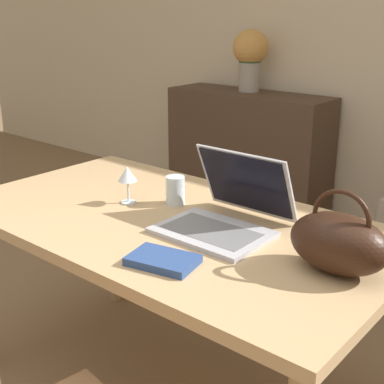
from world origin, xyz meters
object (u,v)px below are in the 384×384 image
at_px(drinking_glass, 175,190).
at_px(flower_vase, 250,54).
at_px(laptop, 229,208).
at_px(handbag, 339,242).
at_px(wine_glass, 127,176).

height_order(drinking_glass, flower_vase, flower_vase).
distance_m(laptop, flower_vase, 2.37).
relative_size(handbag, flower_vase, 0.64).
relative_size(drinking_glass, handbag, 0.38).
distance_m(drinking_glass, flower_vase, 2.18).
bearing_deg(laptop, flower_vase, 122.65).
bearing_deg(handbag, laptop, 171.47).
xyz_separation_m(wine_glass, flower_vase, (-0.84, 2.03, 0.28)).
relative_size(wine_glass, handbag, 0.50).
bearing_deg(laptop, handbag, -8.53).
height_order(drinking_glass, wine_glass, wine_glass).
xyz_separation_m(drinking_glass, wine_glass, (-0.14, -0.11, 0.05)).
bearing_deg(wine_glass, drinking_glass, 36.46).
bearing_deg(wine_glass, flower_vase, 112.38).
height_order(laptop, flower_vase, flower_vase).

